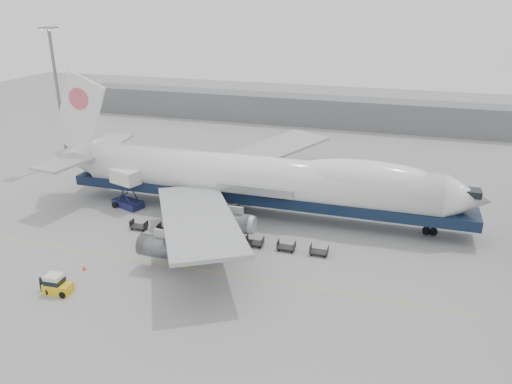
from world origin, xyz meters
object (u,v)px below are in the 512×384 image
(airliner, at_px, (259,178))
(ground_worker, at_px, (41,284))
(catering_truck, at_px, (126,186))
(baggage_tug, at_px, (57,285))

(airliner, relative_size, ground_worker, 39.28)
(catering_truck, bearing_deg, baggage_tug, -59.41)
(airliner, relative_size, baggage_tug, 21.72)
(airliner, bearing_deg, catering_truck, -170.21)
(airliner, height_order, catering_truck, airliner)
(catering_truck, height_order, ground_worker, catering_truck)
(catering_truck, bearing_deg, airliner, 28.12)
(baggage_tug, height_order, ground_worker, baggage_tug)
(catering_truck, relative_size, baggage_tug, 1.97)
(airliner, relative_size, catering_truck, 11.03)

